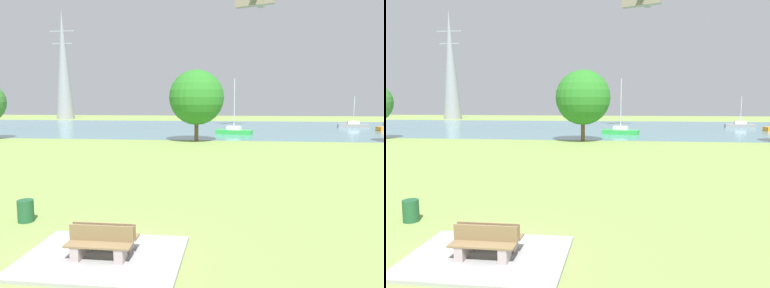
# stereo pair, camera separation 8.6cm
# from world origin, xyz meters

# --- Properties ---
(ground_plane) EXTENTS (160.00, 160.00, 0.00)m
(ground_plane) POSITION_xyz_m (0.00, 22.00, 0.00)
(ground_plane) COLOR #7F994C
(concrete_pad) EXTENTS (4.40, 3.20, 0.10)m
(concrete_pad) POSITION_xyz_m (0.00, 0.00, 0.05)
(concrete_pad) COLOR #949494
(concrete_pad) RESTS_ON ground
(bench_facing_water) EXTENTS (1.80, 0.48, 0.89)m
(bench_facing_water) POSITION_xyz_m (0.00, 0.27, 0.47)
(bench_facing_water) COLOR #9F8F8E
(bench_facing_water) RESTS_ON concrete_pad
(bench_facing_inland) EXTENTS (1.80, 0.48, 0.89)m
(bench_facing_inland) POSITION_xyz_m (0.00, -0.27, 0.47)
(bench_facing_inland) COLOR #9F8F8E
(bench_facing_inland) RESTS_ON concrete_pad
(litter_bin) EXTENTS (0.56, 0.56, 0.80)m
(litter_bin) POSITION_xyz_m (-3.88, 2.58, 0.40)
(litter_bin) COLOR #1E512D
(litter_bin) RESTS_ON ground
(water_surface) EXTENTS (140.00, 40.00, 0.02)m
(water_surface) POSITION_xyz_m (0.00, 50.00, 0.01)
(water_surface) COLOR slate
(water_surface) RESTS_ON ground
(sailboat_gray) EXTENTS (4.97, 2.18, 5.29)m
(sailboat_gray) POSITION_xyz_m (24.13, 52.69, 0.44)
(sailboat_gray) COLOR gray
(sailboat_gray) RESTS_ON water_surface
(sailboat_green) EXTENTS (5.03, 2.88, 7.35)m
(sailboat_green) POSITION_xyz_m (3.89, 37.83, 0.47)
(sailboat_green) COLOR green
(sailboat_green) RESTS_ON water_surface
(tree_east_near) EXTENTS (5.98, 5.98, 7.81)m
(tree_east_near) POSITION_xyz_m (-0.28, 29.01, 4.81)
(tree_east_near) COLOR brown
(tree_east_near) RESTS_ON ground
(electricity_pylon) EXTENTS (6.40, 4.40, 27.22)m
(electricity_pylon) POSITION_xyz_m (-38.47, 75.80, 13.62)
(electricity_pylon) COLOR gray
(electricity_pylon) RESTS_ON ground
(light_aircraft) EXTENTS (6.39, 8.27, 2.10)m
(light_aircraft) POSITION_xyz_m (7.02, 50.55, 20.42)
(light_aircraft) COLOR gray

